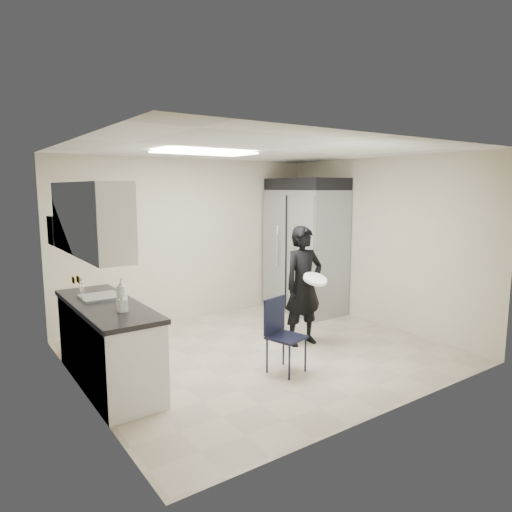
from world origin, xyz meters
TOP-DOWN VIEW (x-y plane):
  - floor at (0.00, 0.00)m, footprint 4.50×4.50m
  - ceiling at (0.00, 0.00)m, footprint 4.50×4.50m
  - back_wall at (0.00, 2.00)m, footprint 4.50×0.00m
  - left_wall at (-2.25, 0.00)m, footprint 0.00×4.00m
  - right_wall at (2.25, 0.00)m, footprint 0.00×4.00m
  - ceiling_panel at (-0.60, 0.40)m, footprint 1.20×0.60m
  - lower_counter at (-1.95, 0.20)m, footprint 0.60×1.90m
  - countertop at (-1.95, 0.20)m, footprint 0.64×1.95m
  - sink at (-1.93, 0.45)m, footprint 0.42×0.40m
  - faucet at (-2.13, 0.45)m, footprint 0.02×0.02m
  - upper_cabinets at (-2.08, 0.20)m, footprint 0.35×1.80m
  - towel_dispenser at (-2.14, 1.35)m, footprint 0.22×0.30m
  - notice_sticker_left at (-2.24, 0.10)m, footprint 0.00×0.12m
  - notice_sticker_right at (-2.24, 0.30)m, footprint 0.00×0.12m
  - commercial_fridge at (1.83, 1.27)m, footprint 0.80×1.35m
  - fridge_compressor at (1.83, 1.27)m, footprint 0.80×1.35m
  - folding_chair at (-0.16, -0.69)m, footprint 0.46×0.46m
  - man_tuxedo at (0.66, -0.04)m, footprint 0.62×0.44m
  - bucket_lid at (0.64, -0.29)m, footprint 0.33×0.33m
  - soap_bottle_a at (-1.86, -0.06)m, footprint 0.14×0.14m
  - soap_bottle_b at (-1.91, -0.25)m, footprint 0.09×0.09m

SIDE VIEW (x-z plane):
  - floor at x=0.00m, z-range 0.00..0.00m
  - folding_chair at x=-0.16m, z-range 0.00..0.85m
  - lower_counter at x=-1.95m, z-range 0.00..0.86m
  - man_tuxedo at x=0.66m, z-range 0.00..1.63m
  - sink at x=-1.93m, z-range 0.80..0.94m
  - countertop at x=-1.95m, z-range 0.86..0.91m
  - bucket_lid at x=0.64m, z-range 0.93..0.97m
  - soap_bottle_b at x=-1.91m, z-range 0.91..1.10m
  - faucet at x=-2.13m, z-range 0.90..1.14m
  - commercial_fridge at x=1.83m, z-range 0.00..2.10m
  - soap_bottle_a at x=-1.86m, z-range 0.91..1.22m
  - notice_sticker_right at x=-2.24m, z-range 1.15..1.21m
  - notice_sticker_left at x=-2.24m, z-range 1.19..1.25m
  - back_wall at x=0.00m, z-range -0.95..3.55m
  - left_wall at x=-2.25m, z-range -0.70..3.30m
  - right_wall at x=2.25m, z-range -0.70..3.30m
  - towel_dispenser at x=-2.14m, z-range 1.45..1.80m
  - upper_cabinets at x=-2.08m, z-range 1.45..2.20m
  - fridge_compressor at x=1.83m, z-range 2.10..2.30m
  - ceiling_panel at x=-0.60m, z-range 2.56..2.58m
  - ceiling at x=0.00m, z-range 2.60..2.60m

